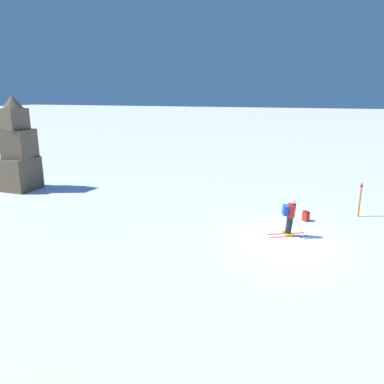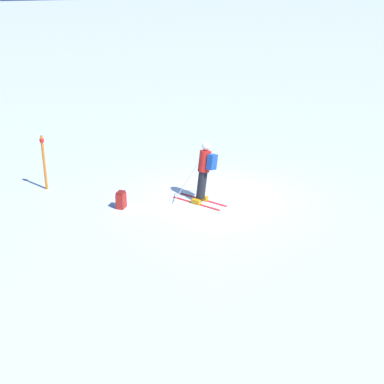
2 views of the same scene
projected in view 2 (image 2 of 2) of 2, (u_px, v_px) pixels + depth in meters
name	position (u px, v px, depth m)	size (l,w,h in m)	color
ground_plane	(218.00, 198.00, 16.07)	(300.00, 300.00, 0.00)	white
skier	(204.00, 169.00, 15.57)	(1.41, 1.70, 1.80)	red
spare_backpack	(121.00, 200.00, 15.32)	(0.36, 0.37, 0.50)	#AD231E
trail_marker	(44.00, 160.00, 16.42)	(0.13, 0.13, 1.73)	orange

